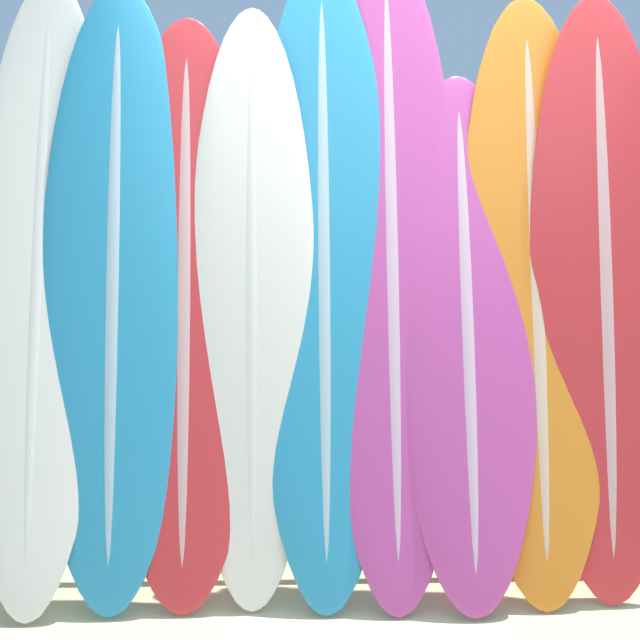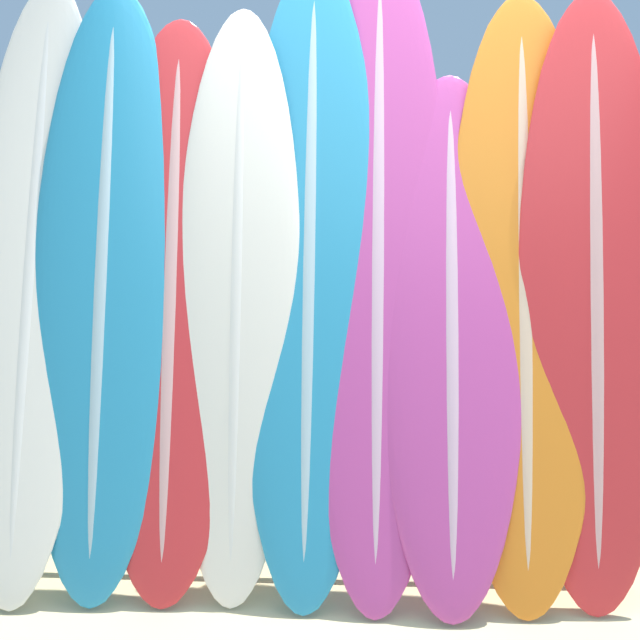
{
  "view_description": "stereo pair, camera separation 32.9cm",
  "coord_description": "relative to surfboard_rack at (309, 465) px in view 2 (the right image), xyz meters",
  "views": [
    {
      "loc": [
        -0.51,
        -2.88,
        1.7
      ],
      "look_at": [
        -0.4,
        1.26,
        0.91
      ],
      "focal_mm": 50.0,
      "sensor_mm": 36.0,
      "label": 1
    },
    {
      "loc": [
        -0.18,
        -2.87,
        1.7
      ],
      "look_at": [
        -0.4,
        1.26,
        0.91
      ],
      "focal_mm": 50.0,
      "sensor_mm": 36.0,
      "label": 2
    }
  ],
  "objects": [
    {
      "name": "surfboard_slot_6",
      "position": [
        0.54,
        0.01,
        0.52
      ],
      "size": [
        0.55,
        0.81,
        2.01
      ],
      "color": "#B23D8E",
      "rests_on": "ground_plane"
    },
    {
      "name": "surfboard_slot_5",
      "position": [
        0.26,
        0.11,
        0.79
      ],
      "size": [
        0.55,
        0.95,
        2.55
      ],
      "color": "#B23D8E",
      "rests_on": "ground_plane"
    },
    {
      "name": "surfboard_slot_7",
      "position": [
        0.82,
        0.07,
        0.68
      ],
      "size": [
        0.58,
        0.8,
        2.32
      ],
      "color": "orange",
      "rests_on": "ground_plane"
    },
    {
      "name": "surfboard_slot_8",
      "position": [
        1.08,
        0.05,
        0.68
      ],
      "size": [
        0.58,
        0.69,
        2.32
      ],
      "color": "red",
      "rests_on": "ground_plane"
    },
    {
      "name": "person_near_water",
      "position": [
        -1.83,
        2.25,
        0.5
      ],
      "size": [
        0.24,
        0.3,
        1.8
      ],
      "rotation": [
        0.0,
        0.0,
        4.79
      ],
      "color": "#846047",
      "rests_on": "ground_plane"
    },
    {
      "name": "surfboard_slot_2",
      "position": [
        -0.54,
        0.05,
        0.63
      ],
      "size": [
        0.58,
        0.74,
        2.23
      ],
      "color": "red",
      "rests_on": "ground_plane"
    },
    {
      "name": "person_mid_beach",
      "position": [
        -2.53,
        7.91,
        0.35
      ],
      "size": [
        0.23,
        0.26,
        1.54
      ],
      "rotation": [
        0.0,
        0.0,
        2.04
      ],
      "color": "tan",
      "rests_on": "ground_plane"
    },
    {
      "name": "surfboard_slot_3",
      "position": [
        -0.28,
        0.04,
        0.65
      ],
      "size": [
        0.49,
        0.7,
        2.26
      ],
      "color": "silver",
      "rests_on": "ground_plane"
    },
    {
      "name": "surfboard_slot_4",
      "position": [
        -0.0,
        0.09,
        0.76
      ],
      "size": [
        0.55,
        0.88,
        2.49
      ],
      "color": "teal",
      "rests_on": "ground_plane"
    },
    {
      "name": "surfboard_slot_0",
      "position": [
        -1.1,
        0.09,
        0.72
      ],
      "size": [
        0.53,
        0.93,
        2.41
      ],
      "color": "silver",
      "rests_on": "ground_plane"
    },
    {
      "name": "surfboard_slot_1",
      "position": [
        -0.81,
        0.06,
        0.7
      ],
      "size": [
        0.57,
        0.81,
        2.37
      ],
      "color": "teal",
      "rests_on": "ground_plane"
    },
    {
      "name": "ocean_water",
      "position": [
        0.4,
        38.48,
        -0.48
      ],
      "size": [
        120.0,
        60.0,
        0.01
      ],
      "color": "teal",
      "rests_on": "ground_plane"
    },
    {
      "name": "surfboard_rack",
      "position": [
        0.0,
        0.0,
        0.0
      ],
      "size": [
        2.54,
        0.04,
        0.89
      ],
      "color": "slate",
      "rests_on": "ground_plane"
    }
  ]
}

